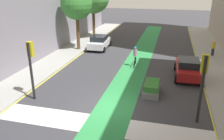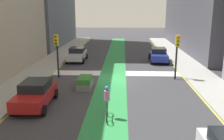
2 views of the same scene
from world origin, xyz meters
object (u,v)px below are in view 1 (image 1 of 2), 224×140
at_px(traffic_signal_near_right, 203,76).
at_px(car_white_left_far, 99,42).
at_px(traffic_signal_near_left, 31,60).
at_px(cyclist_in_lane, 135,56).
at_px(median_planter, 152,88).
at_px(street_tree_near, 77,4).
at_px(pedestrian_sidewalk_right_a, 213,48).
at_px(car_red_right_far, 188,68).

height_order(traffic_signal_near_right, car_white_left_far, traffic_signal_near_right).
relative_size(traffic_signal_near_left, cyclist_in_lane, 2.06).
bearing_deg(car_white_left_far, median_planter, -56.12).
xyz_separation_m(street_tree_near, median_planter, (9.14, -9.26, -4.71)).
relative_size(traffic_signal_near_right, car_white_left_far, 0.90).
xyz_separation_m(car_white_left_far, median_planter, (7.02, -10.46, -0.40)).
relative_size(car_white_left_far, street_tree_near, 0.63).
bearing_deg(pedestrian_sidewalk_right_a, traffic_signal_near_left, -134.52).
height_order(traffic_signal_near_right, pedestrian_sidewalk_right_a, traffic_signal_near_right).
height_order(traffic_signal_near_right, cyclist_in_lane, traffic_signal_near_right).
xyz_separation_m(traffic_signal_near_left, street_tree_near, (-1.71, 11.85, 2.42)).
height_order(traffic_signal_near_left, cyclist_in_lane, traffic_signal_near_left).
bearing_deg(traffic_signal_near_right, median_planter, 135.09).
relative_size(traffic_signal_near_right, street_tree_near, 0.57).
bearing_deg(car_white_left_far, traffic_signal_near_right, -53.46).
height_order(street_tree_near, median_planter, street_tree_near).
relative_size(car_red_right_far, median_planter, 2.08).
distance_m(car_white_left_far, street_tree_near, 4.95).
bearing_deg(pedestrian_sidewalk_right_a, traffic_signal_near_right, -100.85).
bearing_deg(cyclist_in_lane, traffic_signal_near_left, -123.86).
bearing_deg(traffic_signal_near_right, cyclist_in_lane, 120.51).
distance_m(car_red_right_far, cyclist_in_lane, 4.86).
distance_m(traffic_signal_near_right, median_planter, 4.55).
bearing_deg(cyclist_in_lane, pedestrian_sidewalk_right_a, 33.85).
bearing_deg(car_red_right_far, car_white_left_far, 144.96).
bearing_deg(car_white_left_far, traffic_signal_near_left, -91.80).
xyz_separation_m(traffic_signal_near_left, car_white_left_far, (0.41, 13.05, -1.89)).
bearing_deg(street_tree_near, traffic_signal_near_right, -45.26).
bearing_deg(cyclist_in_lane, street_tree_near, 151.64).
height_order(cyclist_in_lane, median_planter, cyclist_in_lane).
xyz_separation_m(traffic_signal_near_right, cyclist_in_lane, (-4.84, 8.21, -1.72)).
height_order(traffic_signal_near_left, car_red_right_far, traffic_signal_near_left).
xyz_separation_m(traffic_signal_near_right, traffic_signal_near_left, (-10.22, 0.19, 0.00)).
relative_size(traffic_signal_near_right, cyclist_in_lane, 2.06).
bearing_deg(pedestrian_sidewalk_right_a, street_tree_near, -175.62).
bearing_deg(traffic_signal_near_right, street_tree_near, 134.74).
xyz_separation_m(cyclist_in_lane, median_planter, (2.05, -5.43, -0.57)).
xyz_separation_m(car_red_right_far, median_planter, (-2.52, -3.77, -0.40)).
distance_m(car_white_left_far, cyclist_in_lane, 7.07).
relative_size(street_tree_near, median_planter, 3.28).
xyz_separation_m(car_red_right_far, cyclist_in_lane, (-4.57, 1.66, 0.17)).
xyz_separation_m(traffic_signal_near_right, street_tree_near, (-11.93, 12.04, 2.42)).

